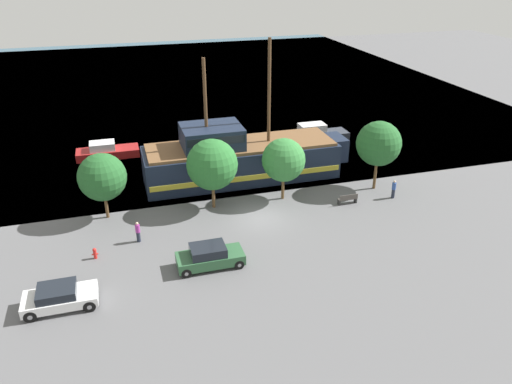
{
  "coord_description": "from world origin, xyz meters",
  "views": [
    {
      "loc": [
        -9.57,
        -31.55,
        18.14
      ],
      "look_at": [
        0.27,
        2.0,
        1.2
      ],
      "focal_mm": 35.0,
      "sensor_mm": 36.0,
      "label": 1
    }
  ],
  "objects_px": {
    "parked_car_curb_mid": "(59,297)",
    "pedestrian_walking_far": "(394,189)",
    "moored_boat_outer": "(107,151)",
    "bench_promenade_east": "(348,199)",
    "moored_boat_dockside": "(315,135)",
    "parked_car_curb_front": "(210,256)",
    "pirate_ship": "(239,158)",
    "fire_hydrant": "(95,253)",
    "pedestrian_walking_near": "(138,232)"
  },
  "relations": [
    {
      "from": "fire_hydrant",
      "to": "moored_boat_outer",
      "type": "bearing_deg",
      "value": 86.36
    },
    {
      "from": "fire_hydrant",
      "to": "pedestrian_walking_near",
      "type": "relative_size",
      "value": 0.5
    },
    {
      "from": "moored_boat_outer",
      "to": "parked_car_curb_front",
      "type": "bearing_deg",
      "value": -74.66
    },
    {
      "from": "moored_boat_outer",
      "to": "parked_car_curb_mid",
      "type": "height_order",
      "value": "moored_boat_outer"
    },
    {
      "from": "moored_boat_outer",
      "to": "pedestrian_walking_near",
      "type": "relative_size",
      "value": 3.88
    },
    {
      "from": "pirate_ship",
      "to": "moored_boat_outer",
      "type": "height_order",
      "value": "pirate_ship"
    },
    {
      "from": "moored_boat_dockside",
      "to": "moored_boat_outer",
      "type": "relative_size",
      "value": 1.15
    },
    {
      "from": "bench_promenade_east",
      "to": "pedestrian_walking_far",
      "type": "relative_size",
      "value": 1.0
    },
    {
      "from": "fire_hydrant",
      "to": "pedestrian_walking_near",
      "type": "height_order",
      "value": "pedestrian_walking_near"
    },
    {
      "from": "moored_boat_dockside",
      "to": "pedestrian_walking_near",
      "type": "bearing_deg",
      "value": -141.61
    },
    {
      "from": "pedestrian_walking_near",
      "to": "pedestrian_walking_far",
      "type": "xyz_separation_m",
      "value": [
        20.39,
        1.08,
        0.02
      ]
    },
    {
      "from": "pirate_ship",
      "to": "fire_hydrant",
      "type": "bearing_deg",
      "value": -141.51
    },
    {
      "from": "moored_boat_outer",
      "to": "parked_car_curb_front",
      "type": "distance_m",
      "value": 22.1
    },
    {
      "from": "pirate_ship",
      "to": "bench_promenade_east",
      "type": "bearing_deg",
      "value": -46.47
    },
    {
      "from": "pirate_ship",
      "to": "bench_promenade_east",
      "type": "distance_m",
      "value": 10.2
    },
    {
      "from": "pirate_ship",
      "to": "pedestrian_walking_far",
      "type": "bearing_deg",
      "value": -33.91
    },
    {
      "from": "moored_boat_dockside",
      "to": "moored_boat_outer",
      "type": "height_order",
      "value": "moored_boat_dockside"
    },
    {
      "from": "parked_car_curb_mid",
      "to": "pedestrian_walking_near",
      "type": "distance_m",
      "value": 7.61
    },
    {
      "from": "moored_boat_dockside",
      "to": "moored_boat_outer",
      "type": "xyz_separation_m",
      "value": [
        -21.2,
        1.54,
        -0.13
      ]
    },
    {
      "from": "pedestrian_walking_far",
      "to": "parked_car_curb_front",
      "type": "bearing_deg",
      "value": -161.56
    },
    {
      "from": "pirate_ship",
      "to": "parked_car_curb_front",
      "type": "relative_size",
      "value": 4.26
    },
    {
      "from": "pedestrian_walking_far",
      "to": "pedestrian_walking_near",
      "type": "bearing_deg",
      "value": -176.96
    },
    {
      "from": "pirate_ship",
      "to": "bench_promenade_east",
      "type": "xyz_separation_m",
      "value": [
        6.95,
        -7.32,
        -1.48
      ]
    },
    {
      "from": "parked_car_curb_mid",
      "to": "pedestrian_walking_far",
      "type": "distance_m",
      "value": 26.12
    },
    {
      "from": "fire_hydrant",
      "to": "pirate_ship",
      "type": "bearing_deg",
      "value": 38.49
    },
    {
      "from": "pedestrian_walking_far",
      "to": "fire_hydrant",
      "type": "bearing_deg",
      "value": -174.06
    },
    {
      "from": "parked_car_curb_mid",
      "to": "pedestrian_walking_far",
      "type": "height_order",
      "value": "pedestrian_walking_far"
    },
    {
      "from": "fire_hydrant",
      "to": "pedestrian_walking_far",
      "type": "xyz_separation_m",
      "value": [
        23.28,
        2.42,
        0.37
      ]
    },
    {
      "from": "moored_boat_outer",
      "to": "pedestrian_walking_far",
      "type": "height_order",
      "value": "pedestrian_walking_far"
    },
    {
      "from": "parked_car_curb_front",
      "to": "pedestrian_walking_far",
      "type": "relative_size",
      "value": 2.73
    },
    {
      "from": "parked_car_curb_front",
      "to": "pedestrian_walking_near",
      "type": "distance_m",
      "value": 5.99
    },
    {
      "from": "bench_promenade_east",
      "to": "parked_car_curb_front",
      "type": "bearing_deg",
      "value": -155.93
    },
    {
      "from": "moored_boat_dockside",
      "to": "pedestrian_walking_far",
      "type": "bearing_deg",
      "value": -86.34
    },
    {
      "from": "pirate_ship",
      "to": "pedestrian_walking_far",
      "type": "xyz_separation_m",
      "value": [
        10.96,
        -7.37,
        -1.13
      ]
    },
    {
      "from": "bench_promenade_east",
      "to": "pedestrian_walking_near",
      "type": "bearing_deg",
      "value": -176.04
    },
    {
      "from": "moored_boat_dockside",
      "to": "bench_promenade_east",
      "type": "relative_size",
      "value": 4.37
    },
    {
      "from": "pirate_ship",
      "to": "moored_boat_dockside",
      "type": "height_order",
      "value": "pirate_ship"
    },
    {
      "from": "pirate_ship",
      "to": "moored_boat_dockside",
      "type": "distance_m",
      "value": 12.29
    },
    {
      "from": "parked_car_curb_mid",
      "to": "parked_car_curb_front",
      "type": "bearing_deg",
      "value": 10.14
    },
    {
      "from": "pirate_ship",
      "to": "parked_car_curb_front",
      "type": "distance_m",
      "value": 13.9
    },
    {
      "from": "parked_car_curb_front",
      "to": "pedestrian_walking_far",
      "type": "height_order",
      "value": "pedestrian_walking_far"
    },
    {
      "from": "fire_hydrant",
      "to": "parked_car_curb_mid",
      "type": "bearing_deg",
      "value": -112.24
    },
    {
      "from": "pirate_ship",
      "to": "bench_promenade_east",
      "type": "relative_size",
      "value": 11.62
    },
    {
      "from": "pedestrian_walking_near",
      "to": "fire_hydrant",
      "type": "bearing_deg",
      "value": -155.16
    },
    {
      "from": "pirate_ship",
      "to": "pedestrian_walking_far",
      "type": "relative_size",
      "value": 11.62
    },
    {
      "from": "moored_boat_dockside",
      "to": "fire_hydrant",
      "type": "xyz_separation_m",
      "value": [
        -22.36,
        -16.77,
        -0.29
      ]
    },
    {
      "from": "moored_boat_outer",
      "to": "bench_promenade_east",
      "type": "relative_size",
      "value": 3.8
    },
    {
      "from": "parked_car_curb_front",
      "to": "bench_promenade_east",
      "type": "height_order",
      "value": "parked_car_curb_front"
    },
    {
      "from": "parked_car_curb_front",
      "to": "fire_hydrant",
      "type": "bearing_deg",
      "value": 156.83
    },
    {
      "from": "parked_car_curb_front",
      "to": "pedestrian_walking_far",
      "type": "bearing_deg",
      "value": 18.44
    }
  ]
}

